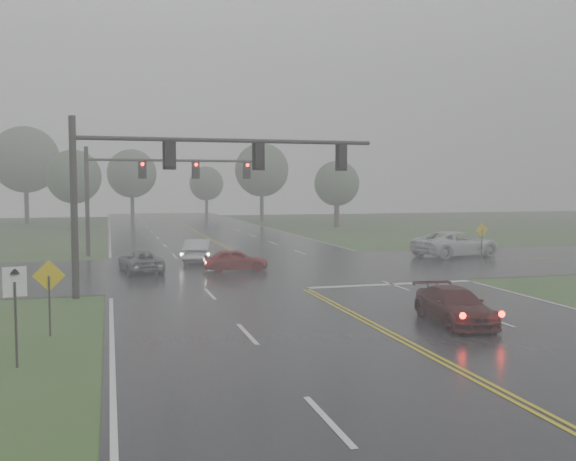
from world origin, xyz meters
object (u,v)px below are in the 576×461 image
object	(u,v)px
pickup_white	(456,257)
signal_gantry_near	(173,172)
signal_gantry_far	(144,180)
car_grey	(141,272)
sedan_maroon	(454,324)
sedan_red	(236,271)
sedan_silver	(199,262)

from	to	relation	value
pickup_white	signal_gantry_near	world-z (taller)	signal_gantry_near
signal_gantry_far	signal_gantry_near	bearing A→B (deg)	-88.84
car_grey	pickup_white	xyz separation A→B (m)	(21.14, 2.29, 0.00)
sedan_maroon	pickup_white	bearing A→B (deg)	64.68
sedan_red	car_grey	size ratio (longest dim) A/B	0.86
sedan_silver	car_grey	xyz separation A→B (m)	(-3.77, -3.76, 0.00)
pickup_white	signal_gantry_near	xyz separation A→B (m)	(-20.05, -10.13, 5.46)
pickup_white	signal_gantry_near	size ratio (longest dim) A/B	0.46
sedan_maroon	signal_gantry_near	xyz separation A→B (m)	(-8.87, 8.92, 5.46)
sedan_red	car_grey	world-z (taller)	sedan_red
sedan_maroon	signal_gantry_far	xyz separation A→B (m)	(-9.22, 26.07, 5.25)
sedan_red	signal_gantry_far	distance (m)	12.43
pickup_white	signal_gantry_far	size ratio (longest dim) A/B	0.50
sedan_maroon	car_grey	xyz separation A→B (m)	(-9.96, 16.76, 0.00)
signal_gantry_near	signal_gantry_far	xyz separation A→B (m)	(-0.35, 17.15, -0.21)
signal_gantry_near	signal_gantry_far	world-z (taller)	signal_gantry_near
sedan_red	pickup_white	bearing A→B (deg)	-73.09
sedan_red	sedan_silver	distance (m)	4.99
sedan_maroon	sedan_silver	distance (m)	21.43
pickup_white	signal_gantry_near	bearing A→B (deg)	103.83
sedan_silver	signal_gantry_far	world-z (taller)	signal_gantry_far
sedan_maroon	sedan_red	bearing A→B (deg)	111.88
signal_gantry_near	sedan_silver	bearing A→B (deg)	76.96
sedan_red	signal_gantry_near	bearing A→B (deg)	153.98
sedan_red	pickup_white	size ratio (longest dim) A/B	0.59
sedan_red	car_grey	distance (m)	5.31
pickup_white	signal_gantry_far	world-z (taller)	signal_gantry_far
sedan_red	pickup_white	distance (m)	16.27
sedan_maroon	signal_gantry_near	distance (m)	13.72
car_grey	pickup_white	size ratio (longest dim) A/B	0.68
sedan_silver	car_grey	size ratio (longest dim) A/B	1.04
signal_gantry_far	sedan_red	bearing A→B (deg)	-66.62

